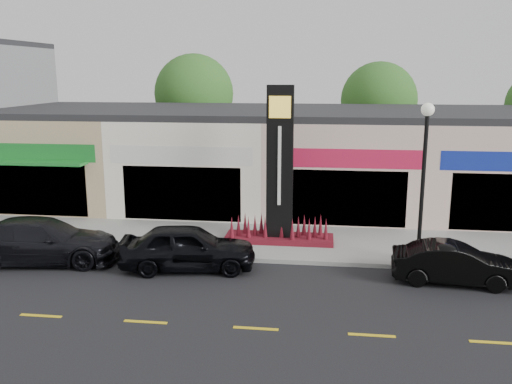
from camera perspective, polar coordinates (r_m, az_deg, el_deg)
ground at (r=17.93m, az=-8.45°, el=-9.22°), size 120.00×120.00×0.00m
sidewalk at (r=21.88m, az=-5.39°, el=-4.91°), size 52.00×4.30×0.15m
curb at (r=19.81m, az=-6.82°, el=-6.82°), size 52.00×0.20×0.15m
shop_beige at (r=30.76m, az=-18.19°, el=4.01°), size 7.00×10.85×4.80m
shop_cream at (r=28.48m, az=-5.32°, el=3.95°), size 7.00×10.01×4.80m
shop_pink_w at (r=27.82m, az=8.93°, el=3.64°), size 7.00×10.01×4.80m
shop_pink_e at (r=28.88m, az=22.97°, el=3.13°), size 7.00×10.01×4.80m
tree_rear_west at (r=36.59m, az=-6.53°, el=10.23°), size 5.20×5.20×7.83m
tree_rear_mid at (r=35.71m, az=12.81°, el=9.42°), size 4.80×4.80×7.29m
lamp_east_near at (r=19.07m, az=17.26°, el=2.51°), size 0.44×0.44×5.47m
pylon_sign at (r=20.73m, az=2.51°, el=0.45°), size 4.20×1.30×6.00m
car_dark_sedan at (r=20.60m, az=-21.60°, el=-4.80°), size 2.97×5.67×1.57m
car_black_sedan at (r=18.64m, az=-7.18°, el=-5.79°), size 2.50×4.80×1.56m
car_black_conv at (r=18.47m, az=20.22°, el=-7.10°), size 1.68×4.02×1.29m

